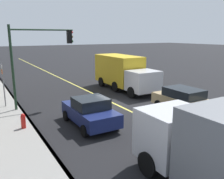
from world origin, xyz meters
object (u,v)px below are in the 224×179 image
traffic_light_mast (38,52)px  fire_hydrant (23,122)px  car_tan (184,100)px  truck_yellow (123,72)px  car_navy (90,112)px  street_sign_post (3,82)px

traffic_light_mast → fire_hydrant: (-3.56, 1.81, -3.34)m
car_tan → fire_hydrant: (2.05, 9.49, -0.35)m
truck_yellow → fire_hydrant: 11.34m
car_navy → traffic_light_mast: size_ratio=0.73×
traffic_light_mast → car_tan: bearing=-126.2°
car_tan → fire_hydrant: 9.71m
traffic_light_mast → car_navy: bearing=-161.4°
truck_yellow → car_navy: bearing=135.6°
street_sign_post → fire_hydrant: bearing=-176.3°
traffic_light_mast → fire_hydrant: size_ratio=5.87×
car_tan → traffic_light_mast: bearing=53.8°
car_tan → truck_yellow: (7.63, -0.32, 0.79)m
street_sign_post → fire_hydrant: (-4.70, -0.30, -1.34)m
truck_yellow → traffic_light_mast: (-2.02, 7.99, 2.20)m
car_navy → street_sign_post: (5.72, 3.66, 1.03)m
street_sign_post → fire_hydrant: size_ratio=3.28×
street_sign_post → car_navy: bearing=-147.4°
car_tan → fire_hydrant: car_tan is taller
car_navy → truck_yellow: truck_yellow is taller
truck_yellow → traffic_light_mast: 8.53m
car_tan → street_sign_post: 11.94m
car_tan → street_sign_post: street_sign_post is taller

